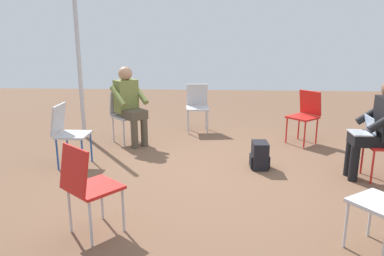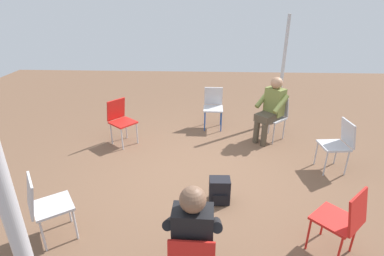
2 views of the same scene
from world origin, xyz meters
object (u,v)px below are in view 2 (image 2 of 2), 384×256
object	(u,v)px
chair_southeast	(45,204)
backpack_near_laptop_user	(219,192)
chair_north	(339,142)
person_in_olive	(271,107)
chair_northwest	(275,114)
chair_southwest	(120,119)
chair_west	(213,105)
person_with_laptop	(193,233)
chair_northeast	(343,218)

from	to	relation	value
chair_southeast	backpack_near_laptop_user	size ratio (longest dim) A/B	2.36
chair_north	person_in_olive	world-z (taller)	person_in_olive
chair_north	chair_northwest	distance (m)	1.38
chair_southeast	person_in_olive	distance (m)	4.06
chair_southwest	backpack_near_laptop_user	distance (m)	2.51
chair_north	chair_west	bearing A→B (deg)	43.85
chair_north	person_with_laptop	world-z (taller)	person_with_laptop
chair_northwest	backpack_near_laptop_user	size ratio (longest dim) A/B	2.36
chair_north	person_with_laptop	xyz separation A→B (m)	(2.27, -2.20, 0.20)
chair_west	person_in_olive	xyz separation A→B (m)	(0.61, 1.07, 0.20)
person_in_olive	backpack_near_laptop_user	world-z (taller)	person_in_olive
person_in_olive	person_with_laptop	bearing A→B (deg)	114.72
chair_northwest	chair_northeast	xyz separation A→B (m)	(2.94, 0.08, 0.00)
chair_southwest	chair_southeast	distance (m)	2.50
chair_north	person_in_olive	size ratio (longest dim) A/B	0.69
chair_northwest	backpack_near_laptop_user	world-z (taller)	chair_northwest
chair_north	chair_northeast	size ratio (longest dim) A/B	1.00
person_with_laptop	person_in_olive	world-z (taller)	same
chair_northeast	person_in_olive	world-z (taller)	person_in_olive
chair_southwest	chair_north	size ratio (longest dim) A/B	1.00
chair_west	chair_northeast	distance (m)	3.66
chair_west	chair_southwest	distance (m)	1.94
chair_west	chair_southeast	size ratio (longest dim) A/B	1.00
chair_southwest	person_in_olive	size ratio (longest dim) A/B	0.69
chair_northeast	chair_northwest	bearing A→B (deg)	48.25
chair_southwest	person_in_olive	xyz separation A→B (m)	(-0.23, 2.82, 0.20)
chair_northwest	person_in_olive	distance (m)	0.26
backpack_near_laptop_user	person_with_laptop	bearing A→B (deg)	-12.56
backpack_near_laptop_user	chair_north	bearing A→B (deg)	115.70
person_with_laptop	backpack_near_laptop_user	world-z (taller)	person_with_laptop
chair_northeast	person_with_laptop	distance (m)	1.62
person_with_laptop	backpack_near_laptop_user	xyz separation A→B (m)	(-1.35, 0.30, -0.53)
chair_southeast	backpack_near_laptop_user	bearing A→B (deg)	76.10
chair_northeast	person_in_olive	bearing A→B (deg)	50.76
chair_southwest	chair_northeast	xyz separation A→B (m)	(2.59, 3.02, 0.00)
chair_southwest	chair_southeast	bearing A→B (deg)	35.56
chair_north	person_in_olive	xyz separation A→B (m)	(-1.05, -0.87, 0.20)
person_with_laptop	chair_southeast	bearing A→B (deg)	162.32
backpack_near_laptop_user	person_in_olive	bearing A→B (deg)	152.38
chair_northwest	backpack_near_laptop_user	distance (m)	2.39
chair_northeast	backpack_near_laptop_user	distance (m)	1.54
chair_southwest	chair_north	bearing A→B (deg)	117.36
chair_north	chair_northeast	xyz separation A→B (m)	(1.78, -0.66, 0.00)
chair_southwest	chair_northeast	bearing A→B (deg)	89.17
chair_west	chair_northeast	xyz separation A→B (m)	(3.44, 1.27, 0.00)
chair_north	backpack_near_laptop_user	xyz separation A→B (m)	(0.91, -1.90, -0.34)
chair_northeast	person_with_laptop	world-z (taller)	person_with_laptop
person_in_olive	backpack_near_laptop_user	xyz separation A→B (m)	(1.96, -1.03, -0.54)
chair_northwest	chair_northeast	bearing A→B (deg)	138.21
chair_southeast	backpack_near_laptop_user	xyz separation A→B (m)	(-0.77, 1.98, -0.34)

